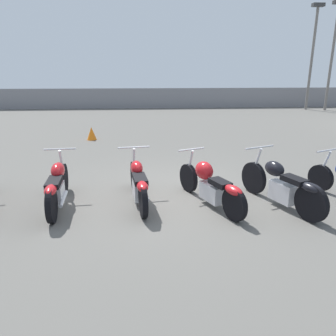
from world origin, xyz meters
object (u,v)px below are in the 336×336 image
Objects in this scene: light_pole_left at (333,46)px; light_pole_right at (313,47)px; motorcycle_slot_3 at (210,185)px; motorcycle_slot_4 at (282,185)px; motorcycle_slot_2 at (138,183)px; traffic_cone_near at (92,133)px; motorcycle_slot_1 at (57,186)px.

light_pole_left is 1.01× the size of light_pole_right.
motorcycle_slot_4 is (1.34, -0.17, 0.01)m from motorcycle_slot_3.
light_pole_left is at bearing 42.69° from motorcycle_slot_2.
motorcycle_slot_2 is at bearing 149.15° from motorcycle_slot_3.
motorcycle_slot_4 is at bearing -117.55° from light_pole_right.
motorcycle_slot_2 is 6.39m from traffic_cone_near.
motorcycle_slot_4 reaches higher than motorcycle_slot_1.
light_pole_right reaches higher than motorcycle_slot_1.
motorcycle_slot_2 reaches higher than motorcycle_slot_3.
motorcycle_slot_1 is 1.00× the size of motorcycle_slot_3.
motorcycle_slot_4 is (-7.83, -15.01, -3.34)m from light_pole_right.
motorcycle_slot_1 is at bearing -132.62° from light_pole_left.
light_pole_left is 3.11× the size of motorcycle_slot_2.
traffic_cone_near is (-3.22, 6.31, -0.18)m from motorcycle_slot_3.
motorcycle_slot_4 is 4.36× the size of traffic_cone_near.
light_pole_right reaches higher than traffic_cone_near.
light_pole_left reaches higher than light_pole_right.
light_pole_right reaches higher than motorcycle_slot_4.
light_pole_left is at bearing 30.96° from traffic_cone_near.
light_pole_left is 3.07× the size of motorcycle_slot_4.
motorcycle_slot_2 reaches higher than traffic_cone_near.
traffic_cone_near is (-0.30, 6.19, -0.19)m from motorcycle_slot_1.
motorcycle_slot_1 reaches higher than motorcycle_slot_3.
motorcycle_slot_3 is 7.09m from traffic_cone_near.
light_pole_left reaches higher than motorcycle_slot_3.
motorcycle_slot_1 reaches higher than traffic_cone_near.
light_pole_left is at bearing 42.48° from motorcycle_slot_1.
motorcycle_slot_3 is (-10.18, -14.36, -3.40)m from light_pole_left.
traffic_cone_near is at bearing -149.04° from light_pole_left.
light_pole_left reaches higher than motorcycle_slot_4.
motorcycle_slot_4 reaches higher than motorcycle_slot_2.
motorcycle_slot_2 is at bearing 150.54° from motorcycle_slot_4.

